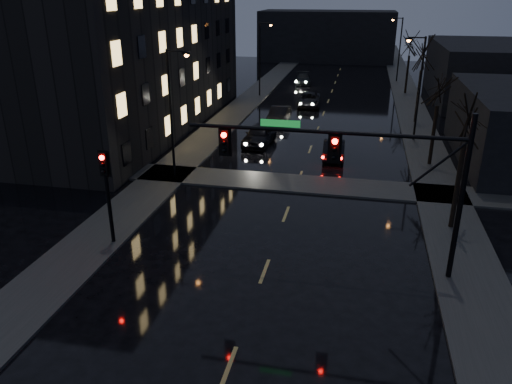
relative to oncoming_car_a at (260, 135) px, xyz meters
The scene contains 21 objects.
sidewalk_left 9.70m from the oncoming_car_a, 117.74° to the left, with size 3.00×140.00×0.12m, color #2D2D2B.
sidewalk_right 15.17m from the oncoming_car_a, 34.40° to the left, with size 3.00×140.00×0.12m, color #2D2D2B.
sidewalk_cross 8.92m from the oncoming_car_a, 63.27° to the right, with size 40.00×3.00×0.12m, color #2D2D2B.
apartment_block 14.00m from the oncoming_car_a, 164.11° to the left, with size 12.00×30.00×12.00m, color black.
commercial_right_far 30.18m from the oncoming_car_a, 45.75° to the left, with size 12.00×18.00×6.00m, color black.
far_block 51.67m from the oncoming_car_a, 88.89° to the left, with size 22.00×10.00×8.00m, color black.
signal_mast 19.56m from the oncoming_car_a, 65.78° to the right, with size 11.11×0.41×7.00m.
signal_pole_left 17.93m from the oncoming_car_a, 101.34° to the right, with size 0.35×0.41×4.53m.
tree_near 18.38m from the oncoming_car_a, 45.10° to the right, with size 3.52×3.52×8.08m.
tree_mid_a 13.60m from the oncoming_car_a, 11.14° to the right, with size 3.30×3.30×7.58m.
tree_mid_b 16.70m from the oncoming_car_a, 37.63° to the left, with size 3.74×3.74×8.59m.
tree_far 27.14m from the oncoming_car_a, 62.24° to the left, with size 3.43×3.43×7.88m.
streetlight_l_near 9.99m from the oncoming_car_a, 112.99° to the right, with size 1.53×0.28×8.00m.
streetlight_l_far 19.31m from the oncoming_car_a, 100.93° to the left, with size 1.53×0.28×8.00m.
streetlight_r_mid 12.75m from the oncoming_car_a, 17.08° to the left, with size 1.53×0.28×8.00m.
streetlight_r_far 33.85m from the oncoming_car_a, 69.85° to the left, with size 1.53×0.28×8.00m.
oncoming_car_a is the anchor object (origin of this frame).
oncoming_car_b 6.96m from the oncoming_car_a, 86.97° to the left, with size 1.55×4.44×1.46m, color black.
oncoming_car_c 14.83m from the oncoming_car_a, 81.47° to the left, with size 2.28×4.94×1.37m, color black.
oncoming_car_d 27.44m from the oncoming_car_a, 89.91° to the left, with size 1.90×4.67×1.35m, color black.
lead_car 6.23m from the oncoming_car_a, 20.09° to the right, with size 1.47×4.20×1.39m, color black.
Camera 1 is at (3.48, -10.18, 11.18)m, focal length 35.00 mm.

